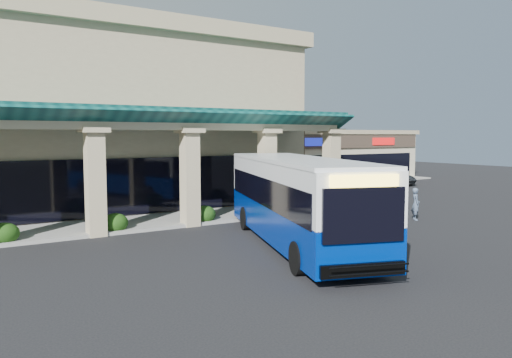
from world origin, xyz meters
TOP-DOWN VIEW (x-y plane):
  - ground at (0.00, 0.00)m, footprint 110.00×110.00m
  - main_building at (-8.00, 16.00)m, footprint 30.80×14.80m
  - arcade at (-8.00, 6.80)m, footprint 30.00×6.20m
  - strip_mall at (18.00, 24.00)m, footprint 22.50×12.50m
  - palm_0 at (8.50, 11.00)m, footprint 2.40×2.40m
  - palm_1 at (9.50, 14.00)m, footprint 2.40×2.40m
  - broadleaf_tree at (7.50, 19.00)m, footprint 2.60×2.60m
  - transit_bus at (-1.29, -1.00)m, footprint 6.91×12.72m
  - pedestrian at (7.55, 0.39)m, footprint 0.67×0.73m
  - car_silver at (11.39, 13.22)m, footprint 3.44×5.17m
  - car_white at (13.94, 14.21)m, footprint 3.22×4.66m
  - car_red at (17.55, 14.41)m, footprint 3.13×5.66m
  - car_gray at (20.90, 13.98)m, footprint 2.43×4.76m

SIDE VIEW (x-z plane):
  - ground at x=0.00m, z-range 0.00..0.00m
  - car_gray at x=20.90m, z-range 0.00..1.29m
  - car_white at x=13.94m, z-range 0.00..1.46m
  - car_red at x=17.55m, z-range 0.00..1.55m
  - car_silver at x=11.39m, z-range 0.00..1.64m
  - pedestrian at x=7.55m, z-range 0.00..1.68m
  - transit_bus at x=-1.29m, z-range 0.00..3.48m
  - broadleaf_tree at x=7.50m, z-range 0.00..4.81m
  - strip_mall at x=18.00m, z-range 0.00..4.90m
  - arcade at x=-8.00m, z-range 0.00..5.70m
  - palm_1 at x=9.50m, z-range 0.00..5.80m
  - palm_0 at x=8.50m, z-range 0.00..6.60m
  - main_building at x=-8.00m, z-range 0.00..11.35m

